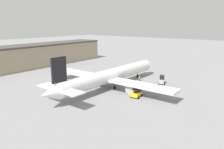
% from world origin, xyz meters
% --- Properties ---
extents(ground_plane, '(400.00, 400.00, 0.00)m').
position_xyz_m(ground_plane, '(0.00, 0.00, 0.00)').
color(ground_plane, gray).
extents(terminal_building, '(63.66, 11.61, 9.08)m').
position_xyz_m(terminal_building, '(5.16, 43.11, 4.55)').
color(terminal_building, gray).
rests_on(terminal_building, ground_plane).
extents(airplane, '(44.90, 39.61, 10.60)m').
position_xyz_m(airplane, '(-1.01, 0.01, 3.16)').
color(airplane, silver).
rests_on(airplane, ground_plane).
extents(ground_crew_worker, '(0.35, 0.35, 1.61)m').
position_xyz_m(ground_crew_worker, '(9.88, -3.23, 0.86)').
color(ground_crew_worker, '#1E2338').
rests_on(ground_crew_worker, ground_plane).
extents(baggage_tug, '(3.17, 2.53, 2.54)m').
position_xyz_m(baggage_tug, '(10.99, -10.05, 1.12)').
color(baggage_tug, '#B2B2B7').
rests_on(baggage_tug, ground_plane).
extents(belt_loader_truck, '(3.23, 2.52, 2.41)m').
position_xyz_m(belt_loader_truck, '(-3.44, -10.16, 1.11)').
color(belt_loader_truck, yellow).
rests_on(belt_loader_truck, ground_plane).
extents(safety_cone_near, '(0.36, 0.36, 0.55)m').
position_xyz_m(safety_cone_near, '(3.17, -12.96, 0.28)').
color(safety_cone_near, '#EF590F').
rests_on(safety_cone_near, ground_plane).
extents(safety_cone_far, '(0.36, 0.36, 0.55)m').
position_xyz_m(safety_cone_far, '(-5.86, -12.81, 0.28)').
color(safety_cone_far, '#EF590F').
rests_on(safety_cone_far, ground_plane).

